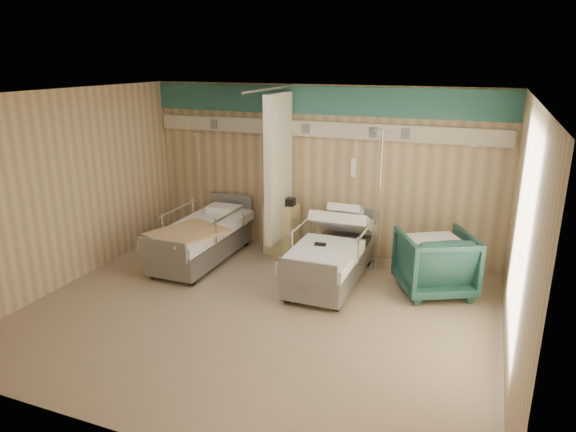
{
  "coord_description": "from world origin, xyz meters",
  "views": [
    {
      "loc": [
        2.59,
        -5.49,
        3.21
      ],
      "look_at": [
        0.19,
        0.6,
        1.18
      ],
      "focal_mm": 32.0,
      "sensor_mm": 36.0,
      "label": 1
    }
  ],
  "objects": [
    {
      "name": "white_cup",
      "position": [
        -0.74,
        2.22,
        0.91
      ],
      "size": [
        0.09,
        0.09,
        0.12
      ],
      "primitive_type": "cylinder",
      "rotation": [
        0.0,
        0.0,
        -0.2
      ],
      "color": "white",
      "rests_on": "bedside_cabinet"
    },
    {
      "name": "call_remote",
      "position": [
        0.5,
        1.09,
        0.65
      ],
      "size": [
        0.17,
        0.08,
        0.04
      ],
      "primitive_type": "cube",
      "rotation": [
        0.0,
        0.0,
        0.08
      ],
      "color": "black",
      "rests_on": "bed_right"
    },
    {
      "name": "tan_blanket",
      "position": [
        -1.57,
        0.84,
        0.65
      ],
      "size": [
        1.18,
        1.3,
        0.04
      ],
      "primitive_type": "cube",
      "rotation": [
        0.0,
        0.0,
        -0.36
      ],
      "color": "tan",
      "rests_on": "bed_left"
    },
    {
      "name": "bed_left",
      "position": [
        -1.6,
        1.3,
        0.32
      ],
      "size": [
        1.0,
        2.16,
        0.63
      ],
      "primitive_type": null,
      "color": "white",
      "rests_on": "ground"
    },
    {
      "name": "visitor_armchair",
      "position": [
        2.06,
        1.49,
        0.45
      ],
      "size": [
        1.3,
        1.31,
        0.9
      ],
      "primitive_type": "imported",
      "rotation": [
        0.0,
        0.0,
        3.61
      ],
      "color": "#1C4640",
      "rests_on": "ground"
    },
    {
      "name": "bed_right",
      "position": [
        0.6,
        1.3,
        0.32
      ],
      "size": [
        1.0,
        2.16,
        0.63
      ],
      "primitive_type": null,
      "color": "white",
      "rests_on": "ground"
    },
    {
      "name": "iv_stand_right",
      "position": [
        1.1,
        2.14,
        0.45
      ],
      "size": [
        0.39,
        0.39,
        2.19
      ],
      "rotation": [
        0.0,
        0.0,
        0.18
      ],
      "color": "silver",
      "rests_on": "ground"
    },
    {
      "name": "ground",
      "position": [
        0.0,
        0.0,
        0.0
      ],
      "size": [
        6.0,
        5.0,
        0.0
      ],
      "primitive_type": "cube",
      "color": "gray",
      "rests_on": "ground"
    },
    {
      "name": "room_walls",
      "position": [
        -0.03,
        0.25,
        1.86
      ],
      "size": [
        6.04,
        5.04,
        2.82
      ],
      "color": "tan",
      "rests_on": "ground"
    },
    {
      "name": "iv_stand_left",
      "position": [
        -2.15,
        2.26,
        0.4
      ],
      "size": [
        0.35,
        0.35,
        1.94
      ],
      "rotation": [
        0.0,
        0.0,
        -0.01
      ],
      "color": "silver",
      "rests_on": "ground"
    },
    {
      "name": "waffle_blanket",
      "position": [
        2.05,
        1.49,
        0.94
      ],
      "size": [
        0.89,
        0.86,
        0.08
      ],
      "primitive_type": "cube",
      "rotation": [
        0.0,
        0.0,
        3.67
      ],
      "color": "white",
      "rests_on": "visitor_armchair"
    },
    {
      "name": "bedside_cabinet",
      "position": [
        -0.55,
        2.2,
        0.42
      ],
      "size": [
        0.5,
        0.48,
        0.85
      ],
      "primitive_type": "cube",
      "color": "#D2C383",
      "rests_on": "ground"
    },
    {
      "name": "toiletry_bag",
      "position": [
        -0.42,
        2.14,
        0.91
      ],
      "size": [
        0.23,
        0.15,
        0.13
      ],
      "primitive_type": "cube",
      "rotation": [
        0.0,
        0.0,
        -0.0
      ],
      "color": "black",
      "rests_on": "bedside_cabinet"
    }
  ]
}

